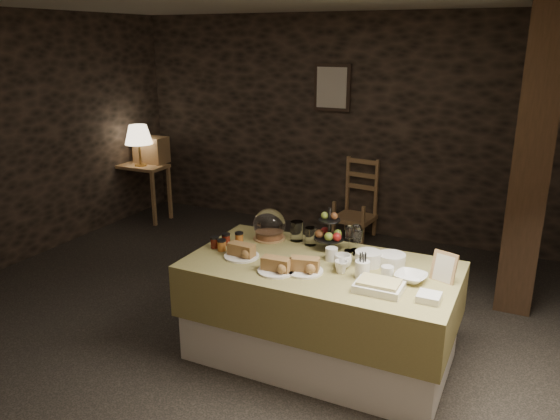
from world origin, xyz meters
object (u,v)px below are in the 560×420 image
at_px(wine_rack, 151,150).
at_px(timber_column, 532,165).
at_px(buffet_table, 320,305).
at_px(chair, 357,202).
at_px(table_lamp, 138,135).
at_px(fruit_stand, 329,233).
at_px(console_table, 141,174).

relative_size(wine_rack, timber_column, 0.16).
xyz_separation_m(buffet_table, chair, (-0.60, 2.69, -0.02)).
bearing_deg(wine_rack, chair, 9.12).
distance_m(table_lamp, fruit_stand, 3.69).
bearing_deg(fruit_stand, chair, 102.80).
bearing_deg(console_table, buffet_table, -31.84).
height_order(wine_rack, timber_column, timber_column).
distance_m(wine_rack, chair, 2.78).
xyz_separation_m(table_lamp, wine_rack, (0.00, 0.23, -0.23)).
bearing_deg(fruit_stand, buffet_table, -79.89).
relative_size(buffet_table, fruit_stand, 5.80).
bearing_deg(chair, fruit_stand, -70.81).
xyz_separation_m(chair, fruit_stand, (0.54, -2.40, 0.47)).
relative_size(buffet_table, timber_column, 0.74).
distance_m(console_table, wine_rack, 0.35).
distance_m(buffet_table, timber_column, 2.15).
xyz_separation_m(console_table, table_lamp, (0.05, -0.05, 0.53)).
bearing_deg(table_lamp, fruit_stand, -28.08).
distance_m(buffet_table, wine_rack, 4.03).
bearing_deg(timber_column, buffet_table, -129.85).
height_order(buffet_table, chair, chair).
distance_m(buffet_table, console_table, 3.95).
bearing_deg(timber_column, chair, 147.65).
xyz_separation_m(buffet_table, timber_column, (1.26, 1.51, 0.86)).
bearing_deg(buffet_table, wine_rack, 145.59).
height_order(table_lamp, timber_column, timber_column).
bearing_deg(chair, console_table, -161.04).
bearing_deg(fruit_stand, timber_column, 42.74).
bearing_deg(table_lamp, wine_rack, 90.00).
xyz_separation_m(wine_rack, timber_column, (4.56, -0.75, 0.39)).
distance_m(console_table, fruit_stand, 3.76).
height_order(console_table, fruit_stand, fruit_stand).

